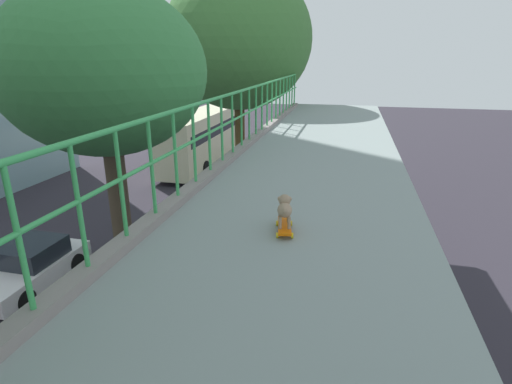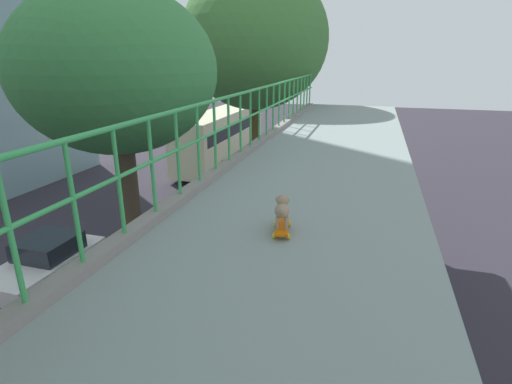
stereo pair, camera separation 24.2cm
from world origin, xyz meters
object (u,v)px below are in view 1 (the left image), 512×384
Objects in this scene: city_bus at (205,134)px; small_dog at (285,208)px; car_green_fifth at (166,233)px; toy_skateboard at (284,226)px; car_silver_third at (21,379)px; car_white_fourth at (29,266)px.

small_dog reaches higher than city_bus.
toy_skateboard reaches higher than car_green_fifth.
small_dog reaches higher than car_silver_third.
car_green_fifth is 11.22m from toy_skateboard.
toy_skateboard reaches higher than city_bus.
city_bus is 30.35× the size of small_dog.
car_white_fourth is at bearing 130.29° from car_silver_third.
car_green_fifth is at bearing 124.55° from toy_skateboard.
small_dog is (8.99, -21.39, 3.46)m from city_bus.
city_bus is (-3.17, 12.95, 1.27)m from car_green_fifth.
small_dog reaches higher than toy_skateboard.
car_silver_third is 7.33m from toy_skateboard.
car_white_fourth is 11.47m from small_dog.
city_bus is 23.45m from toy_skateboard.
toy_skateboard is at bearing -67.20° from city_bus.
small_dog is (5.62, -1.17, 4.76)m from car_silver_third.
small_dog is at bearing 106.66° from toy_skateboard.
car_green_fifth is 10.44× the size of small_dog.
car_green_fifth reaches higher than car_silver_third.
car_green_fifth is (-0.20, 7.27, 0.02)m from car_silver_third.
car_silver_third is 1.04× the size of car_white_fourth.
car_white_fourth is at bearing 150.01° from toy_skateboard.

